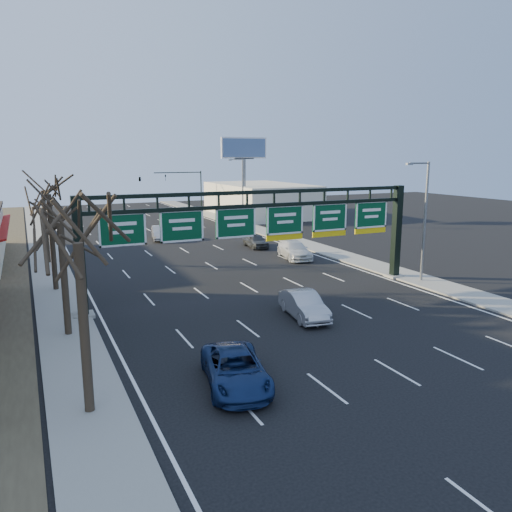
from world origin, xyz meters
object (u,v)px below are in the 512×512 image
car_silver_sedan (304,305)px  car_white_wagon (294,250)px  sign_gantry (263,228)px  car_blue_suv (235,369)px

car_silver_sedan → car_white_wagon: size_ratio=0.86×
sign_gantry → car_blue_suv: 14.66m
car_silver_sedan → car_white_wagon: bearing=70.8°
car_blue_suv → car_silver_sedan: 9.66m
sign_gantry → car_white_wagon: (8.04, 9.83, -3.84)m
car_white_wagon → car_silver_sedan: bearing=-106.6°
car_silver_sedan → car_blue_suv: bearing=-129.2°
sign_gantry → car_silver_sedan: 6.85m
sign_gantry → car_silver_sedan: (-0.02, -5.66, -3.86)m
car_blue_suv → car_white_wagon: car_white_wagon is taller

